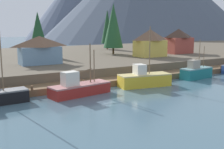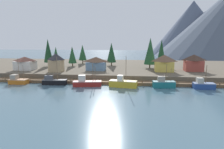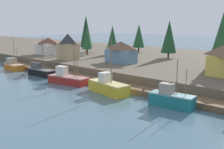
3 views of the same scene
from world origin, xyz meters
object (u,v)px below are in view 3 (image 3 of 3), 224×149
(fishing_boat_orange, at_px, (14,66))
(house_white, at_px, (49,46))
(fishing_boat_black, at_px, (41,71))
(conifer_mid_right, at_px, (112,38))
(house_blue, at_px, (121,52))
(fishing_boat_teal, at_px, (171,99))
(fishing_boat_red, at_px, (67,79))
(conifer_back_right, at_px, (139,36))
(conifer_centre, at_px, (86,31))
(conifer_back_left, at_px, (223,35))
(house_tan, at_px, (68,46))
(conifer_mid_left, at_px, (169,37))
(conifer_near_right, at_px, (87,37))
(fishing_boat_yellow, at_px, (108,87))

(fishing_boat_orange, xyz_separation_m, house_white, (-5.71, 15.30, 4.15))
(fishing_boat_black, height_order, conifer_mid_right, conifer_mid_right)
(house_blue, xyz_separation_m, house_white, (-29.51, -1.78, -0.04))
(fishing_boat_teal, bearing_deg, conifer_mid_right, 137.18)
(fishing_boat_red, relative_size, conifer_back_right, 0.97)
(fishing_boat_black, relative_size, conifer_mid_right, 1.01)
(conifer_centre, bearing_deg, fishing_boat_black, -63.34)
(conifer_back_left, bearing_deg, house_white, -168.00)
(fishing_boat_orange, bearing_deg, conifer_mid_right, 71.90)
(fishing_boat_red, relative_size, conifer_back_left, 0.72)
(fishing_boat_black, bearing_deg, conifer_back_right, 87.82)
(house_tan, bearing_deg, fishing_boat_teal, -16.35)
(fishing_boat_orange, distance_m, conifer_back_right, 42.44)
(fishing_boat_black, distance_m, house_white, 24.23)
(fishing_boat_black, bearing_deg, house_tan, 104.48)
(fishing_boat_red, height_order, conifer_back_left, conifer_back_left)
(conifer_mid_left, bearing_deg, fishing_boat_red, -96.69)
(house_white, bearing_deg, conifer_near_right, 35.41)
(conifer_mid_right, bearing_deg, fishing_boat_red, -64.60)
(house_white, bearing_deg, conifer_back_right, 54.13)
(house_white, bearing_deg, fishing_boat_yellow, -20.85)
(house_blue, bearing_deg, conifer_back_left, 22.58)
(conifer_mid_left, bearing_deg, conifer_near_right, -156.01)
(house_blue, xyz_separation_m, conifer_centre, (-24.67, 10.32, 4.44))
(fishing_boat_black, xyz_separation_m, conifer_near_right, (-8.05, 22.51, 6.98))
(fishing_boat_red, bearing_deg, conifer_centre, 122.05)
(conifer_back_right, xyz_separation_m, conifer_centre, (-13.04, -12.63, 1.55))
(house_white, bearing_deg, conifer_centre, 68.20)
(conifer_mid_left, distance_m, conifer_mid_right, 18.45)
(fishing_boat_black, xyz_separation_m, conifer_mid_left, (15.37, 32.93, 7.63))
(conifer_mid_right, xyz_separation_m, conifer_back_right, (1.90, 11.41, 0.32))
(fishing_boat_orange, height_order, fishing_boat_red, fishing_boat_orange)
(house_white, bearing_deg, conifer_back_left, 12.00)
(conifer_mid_left, height_order, conifer_back_right, conifer_mid_left)
(fishing_boat_orange, bearing_deg, house_tan, 53.32)
(conifer_near_right, bearing_deg, house_blue, -16.49)
(fishing_boat_black, height_order, conifer_back_left, conifer_back_left)
(fishing_boat_red, bearing_deg, fishing_boat_yellow, -9.26)
(conifer_back_left, bearing_deg, fishing_boat_yellow, -110.36)
(conifer_mid_right, bearing_deg, house_tan, -93.69)
(fishing_boat_yellow, bearing_deg, fishing_boat_black, -172.97)
(house_white, height_order, house_tan, house_tan)
(house_white, distance_m, conifer_mid_left, 38.43)
(fishing_boat_red, relative_size, house_blue, 1.17)
(fishing_boat_red, bearing_deg, conifer_mid_right, 105.69)
(fishing_boat_red, bearing_deg, fishing_boat_orange, 168.73)
(conifer_mid_right, bearing_deg, fishing_boat_black, -84.97)
(fishing_boat_red, xyz_separation_m, conifer_mid_right, (-13.90, 29.28, 6.78))
(conifer_near_right, xyz_separation_m, conifer_centre, (-5.60, 4.68, 1.66))
(fishing_boat_black, height_order, fishing_boat_teal, fishing_boat_black)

